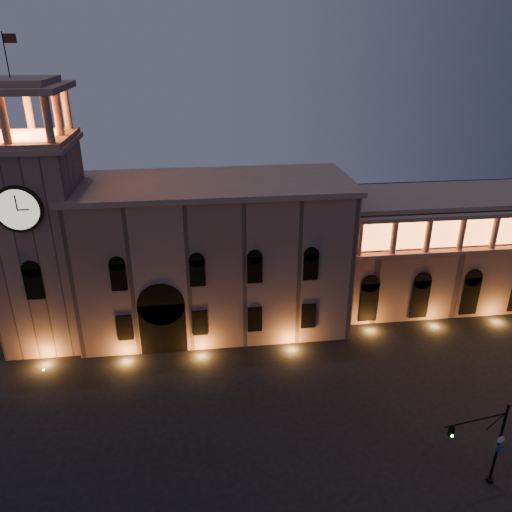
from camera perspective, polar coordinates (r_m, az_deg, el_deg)
name	(u,v)px	position (r m, az deg, el deg)	size (l,w,h in m)	color
ground	(254,456)	(44.66, -0.20, -21.90)	(160.00, 160.00, 0.00)	black
government_building	(214,256)	(57.78, -4.87, 0.06)	(30.80, 12.80, 17.60)	#896459
clock_tower	(40,236)	(57.95, -23.48, 2.14)	(9.80, 9.80, 32.40)	#896459
colonnade_wing	(480,246)	(69.95, 24.19, 1.01)	(40.60, 11.50, 14.50)	#835F54
traffic_light	(489,445)	(43.50, 25.06, -18.98)	(5.47, 1.24, 7.58)	black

